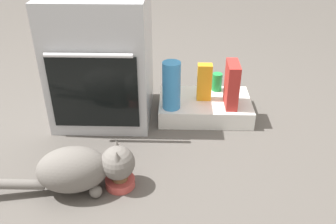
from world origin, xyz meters
The scene contains 9 objects.
ground centered at (0.00, 0.00, 0.00)m, with size 8.00×8.00×0.00m, color #56514C.
oven centered at (-0.10, 0.37, 0.39)m, with size 0.58×0.59×0.78m.
pantry_cabinet centered at (0.55, 0.37, 0.06)m, with size 0.59×0.38×0.11m, color white.
food_bowl centered at (0.09, -0.33, 0.03)m, with size 0.15×0.15×0.08m.
cat centered at (-0.08, -0.36, 0.13)m, with size 0.72×0.28×0.24m.
soda_can centered at (0.63, 0.50, 0.17)m, with size 0.07×0.07×0.12m, color green.
juice_carton centered at (0.54, 0.38, 0.23)m, with size 0.09×0.06×0.24m, color orange.
water_bottle centered at (0.33, 0.26, 0.26)m, with size 0.11×0.11×0.30m, color #388CD1.
cereal_box centered at (0.70, 0.30, 0.25)m, with size 0.07×0.18×0.28m, color #B72D28.
Camera 1 is at (0.36, -1.69, 1.24)m, focal length 38.82 mm.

